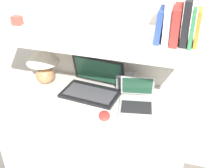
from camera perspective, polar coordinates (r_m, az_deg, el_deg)
name	(u,v)px	position (r m, az deg, el deg)	size (l,w,h in m)	color
wall_back	(111,16)	(1.99, -0.28, 13.56)	(6.00, 0.05, 2.40)	silver
desk	(97,141)	(2.12, -3.12, -11.44)	(1.24, 0.59, 0.74)	silver
back_riser	(109,95)	(2.23, -0.58, -2.24)	(1.24, 0.04, 1.15)	silver
shelf	(97,36)	(1.74, -3.10, 9.74)	(1.24, 0.53, 0.03)	silver
table_lamp	(43,60)	(2.04, -13.86, 4.86)	(0.24, 0.24, 0.29)	#B27A4C
laptop_large	(93,86)	(1.95, -3.89, -0.45)	(0.41, 0.31, 0.22)	black
laptop_small	(137,101)	(1.82, 5.04, -3.41)	(0.26, 0.28, 0.18)	silver
computer_mouse	(104,116)	(1.72, -1.56, -6.44)	(0.10, 0.12, 0.03)	red
router_box	(126,81)	(1.97, 2.85, 0.55)	(0.12, 0.09, 0.12)	gray
book_orange	(198,28)	(1.61, 17.04, 10.88)	(0.02, 0.13, 0.20)	orange
book_green	(192,28)	(1.61, 16.02, 10.86)	(0.02, 0.17, 0.19)	#2D7042
book_black	(186,22)	(1.60, 14.89, 12.10)	(0.04, 0.14, 0.25)	black
book_red	(176,25)	(1.61, 12.97, 11.62)	(0.04, 0.18, 0.21)	#A82823
book_white	(169,20)	(1.61, 11.42, 12.67)	(0.04, 0.14, 0.26)	silver
book_blue	(160,25)	(1.62, 9.76, 11.74)	(0.04, 0.16, 0.19)	#284293
shelf_gadget	(17,20)	(1.98, -18.72, 12.13)	(0.06, 0.05, 0.06)	#CC3D33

